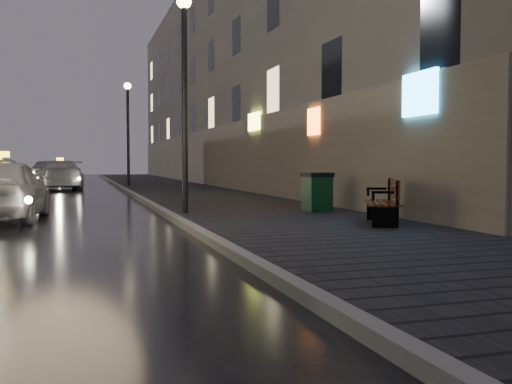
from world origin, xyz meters
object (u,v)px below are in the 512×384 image
at_px(lamp_near, 184,75).
at_px(car_far, 48,170).
at_px(lamp_far, 128,121).
at_px(taxi_mid, 60,175).
at_px(bench, 385,201).
at_px(trash_bin, 317,192).
at_px(taxi_near, 2,189).

xyz_separation_m(lamp_near, car_far, (-4.69, 33.25, -2.69)).
distance_m(lamp_near, car_far, 33.69).
height_order(lamp_far, taxi_mid, lamp_far).
xyz_separation_m(lamp_near, bench, (3.38, -3.68, -2.88)).
bearing_deg(lamp_near, taxi_mid, 101.36).
height_order(lamp_far, trash_bin, lamp_far).
xyz_separation_m(trash_bin, taxi_near, (-7.44, 1.49, 0.11)).
bearing_deg(taxi_mid, car_far, -89.61).
relative_size(lamp_near, lamp_far, 1.00).
bearing_deg(bench, taxi_near, 173.87).
height_order(lamp_near, taxi_near, lamp_near).
bearing_deg(taxi_near, lamp_near, 172.65).
bearing_deg(bench, taxi_mid, 133.20).
relative_size(taxi_near, taxi_mid, 0.87).
xyz_separation_m(bench, taxi_near, (-7.59, 4.56, 0.15)).
bearing_deg(bench, trash_bin, 117.74).
distance_m(lamp_near, lamp_far, 16.00).
xyz_separation_m(lamp_near, lamp_far, (0.00, 16.00, 0.00)).
height_order(trash_bin, car_far, car_far).
bearing_deg(taxi_near, taxi_mid, -88.74).
bearing_deg(car_far, trash_bin, 110.56).
xyz_separation_m(lamp_far, bench, (3.38, -19.68, -2.88)).
relative_size(trash_bin, car_far, 0.21).
bearing_deg(lamp_near, taxi_near, 168.17).
bearing_deg(car_far, bench, 109.73).
distance_m(trash_bin, taxi_near, 7.58).
xyz_separation_m(trash_bin, car_far, (-7.92, 33.87, 0.16)).
bearing_deg(taxi_near, lamp_far, -101.07).
relative_size(lamp_far, trash_bin, 5.39).
relative_size(trash_bin, taxi_mid, 0.19).
bearing_deg(taxi_mid, taxi_near, 82.48).
bearing_deg(taxi_near, trash_bin, 173.12).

